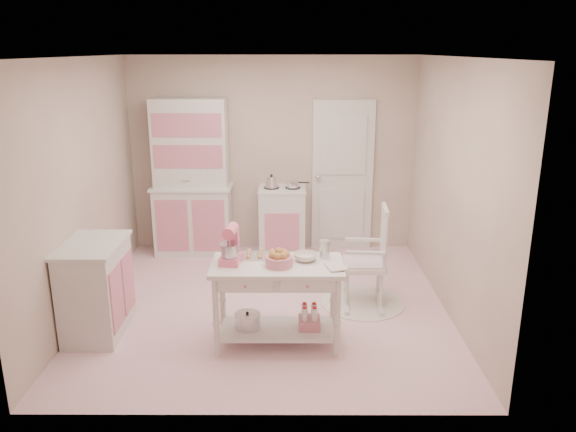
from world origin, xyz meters
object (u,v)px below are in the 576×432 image
object	(u,v)px
rocking_chair	(364,256)
bread_basket	(279,261)
stove	(282,221)
base_cabinet	(96,288)
work_table	(277,304)
hutch	(191,178)
stand_mixer	(231,245)

from	to	relation	value
rocking_chair	bread_basket	xyz separation A→B (m)	(-0.89, -0.92, 0.30)
stove	rocking_chair	size ratio (longest dim) A/B	0.84
stove	bread_basket	size ratio (longest dim) A/B	3.68
stove	rocking_chair	distance (m)	1.78
stove	bread_basket	bearing A→B (deg)	-89.90
base_cabinet	work_table	world-z (taller)	base_cabinet
hutch	stand_mixer	world-z (taller)	hutch
hutch	stand_mixer	bearing A→B (deg)	-72.59
hutch	work_table	bearing A→B (deg)	-64.27
stove	base_cabinet	distance (m)	2.82
work_table	stand_mixer	xyz separation A→B (m)	(-0.42, 0.02, 0.57)
base_cabinet	bread_basket	size ratio (longest dim) A/B	3.68
work_table	stand_mixer	distance (m)	0.71
hutch	stove	xyz separation A→B (m)	(1.20, -0.05, -0.58)
rocking_chair	stand_mixer	world-z (taller)	stand_mixer
stove	bread_basket	distance (m)	2.49
base_cabinet	work_table	bearing A→B (deg)	-6.80
rocking_chair	hutch	bearing A→B (deg)	146.61
stand_mixer	work_table	bearing A→B (deg)	4.69
stand_mixer	stove	bearing A→B (deg)	87.07
stove	bread_basket	xyz separation A→B (m)	(0.00, -2.46, 0.39)
hutch	rocking_chair	size ratio (longest dim) A/B	1.89
stand_mixer	bread_basket	xyz separation A→B (m)	(0.44, -0.07, -0.12)
hutch	stand_mixer	size ratio (longest dim) A/B	6.12
stand_mixer	bread_basket	size ratio (longest dim) A/B	1.36
stove	stand_mixer	size ratio (longest dim) A/B	2.71
bread_basket	base_cabinet	bearing A→B (deg)	171.69
base_cabinet	work_table	size ratio (longest dim) A/B	0.77
hutch	work_table	world-z (taller)	hutch
base_cabinet	stove	bearing A→B (deg)	51.24
bread_basket	stand_mixer	bearing A→B (deg)	170.96
hutch	work_table	size ratio (longest dim) A/B	1.73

